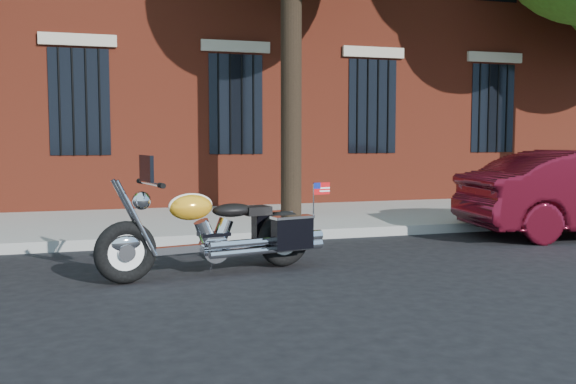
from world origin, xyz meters
name	(u,v)px	position (x,y,z in m)	size (l,w,h in m)	color
ground	(320,256)	(0.00, 0.00, 0.00)	(120.00, 120.00, 0.00)	black
curb	(289,235)	(0.00, 1.38, 0.07)	(40.00, 0.16, 0.15)	gray
sidewalk	(258,220)	(0.00, 3.26, 0.07)	(40.00, 3.60, 0.15)	gray
motorcycle	(221,234)	(-1.43, -0.68, 0.45)	(2.68, 1.09, 1.34)	black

